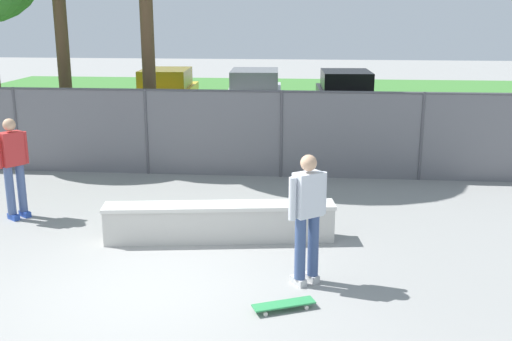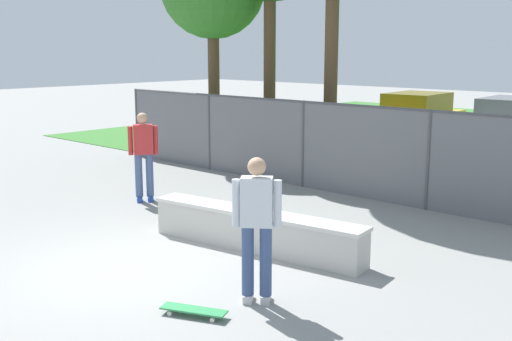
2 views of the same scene
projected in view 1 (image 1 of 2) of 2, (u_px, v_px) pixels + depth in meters
ground_plane at (145, 290)px, 8.24m from camera, size 80.00×80.00×0.00m
grass_strip at (255, 106)px, 23.90m from camera, size 27.28×20.00×0.02m
concrete_ledge at (220, 222)px, 9.94m from camera, size 3.76×0.98×0.62m
skateboarder at (307, 214)px, 8.19m from camera, size 0.50×0.43×1.82m
skateboard at (284, 304)px, 7.68m from camera, size 0.81×0.50×0.09m
chainlink_fence at (213, 129)px, 13.71m from camera, size 15.35×0.07×1.95m
car_yellow at (166, 93)px, 21.40m from camera, size 2.19×4.29×1.66m
car_silver at (255, 94)px, 21.14m from camera, size 2.19×4.29×1.66m
car_black at (346, 96)px, 20.74m from camera, size 2.19×4.29×1.66m
bystander at (13, 164)px, 10.85m from camera, size 0.43×0.51×1.82m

